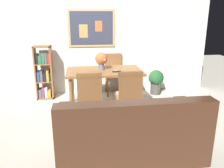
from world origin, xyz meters
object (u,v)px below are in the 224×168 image
Objects in this scene: dining_chair_near_right at (129,92)px; tv_remote at (117,71)px; dining_table at (104,75)px; dining_chair_far_right at (114,71)px; leather_couch at (131,134)px; bookshelf at (44,74)px; flower_vase at (101,59)px; potted_ivy at (156,80)px; dining_chair_near_left at (90,95)px.

dining_chair_near_right reaches higher than tv_remote.
dining_chair_far_right is at bearing 69.58° from dining_table.
tv_remote is (0.06, 1.56, 0.44)m from leather_couch.
flower_vase is (1.18, -0.62, 0.39)m from bookshelf.
dining_chair_near_right is 0.65m from tv_remote.
potted_ivy is at bearing 23.32° from flower_vase.
dining_table is 1.56× the size of dining_chair_near_left.
flower_vase is (0.27, 0.87, 0.40)m from dining_chair_near_left.
flower_vase is (-0.37, 0.83, 0.40)m from dining_chair_near_right.
dining_chair_near_right is at bearing -123.53° from potted_ivy.
dining_chair_near_left reaches higher than tv_remote.
bookshelf reaches higher than flower_vase.
bookshelf is at bearing -175.37° from dining_chair_far_right.
dining_table is at bearing -50.53° from flower_vase.
dining_table is 1.56× the size of dining_chair_far_right.
dining_table is 0.84m from dining_chair_near_right.
bookshelf is at bearing 119.63° from leather_couch.
dining_chair_near_left is 1.74m from bookshelf.
dining_chair_far_right is 1.00m from tv_remote.
dining_chair_far_right is (0.62, 1.61, 0.00)m from dining_chair_near_left.
dining_chair_far_right reaches higher than potted_ivy.
bookshelf is (-1.37, 2.41, 0.23)m from leather_couch.
leather_couch is (-0.18, -0.96, -0.23)m from dining_chair_near_right.
bookshelf reaches higher than tv_remote.
leather_couch is at bearing -93.47° from dining_chair_far_right.
flower_vase reaches higher than leather_couch.
dining_chair_near_left is 1.00× the size of dining_chair_near_right.
dining_chair_near_right is 5.63× the size of tv_remote.
potted_ivy is at bearing 56.47° from dining_chair_near_right.
bookshelf reaches higher than dining_chair_near_left.
dining_chair_near_right is 1.00m from flower_vase.
leather_couch is 1.90m from flower_vase.
flower_vase reaches higher than potted_ivy.
dining_chair_near_left is at bearing -129.79° from tv_remote.
dining_table is 8.80× the size of tv_remote.
dining_chair_near_left is 2.13m from potted_ivy.
bookshelf is (-1.23, 0.68, -0.09)m from dining_table.
dining_table is 0.87m from dining_chair_far_right.
dining_chair_near_left is 2.73× the size of flower_vase.
bookshelf is at bearing 149.29° from tv_remote.
dining_chair_far_right is 1.58m from dining_chair_near_right.
dining_chair_far_right is 0.99m from potted_ivy.
dining_table is 0.29m from tv_remote.
potted_ivy is at bearing 64.92° from leather_couch.
bookshelf reaches higher than dining_table.
dining_chair_near_left is at bearing -137.69° from potted_ivy.
dining_table is 0.88m from dining_chair_near_left.
dining_chair_near_left is at bearing 116.92° from leather_couch.
tv_remote is (0.53, 0.64, 0.21)m from dining_chair_near_left.
dining_table is 1.77m from leather_couch.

